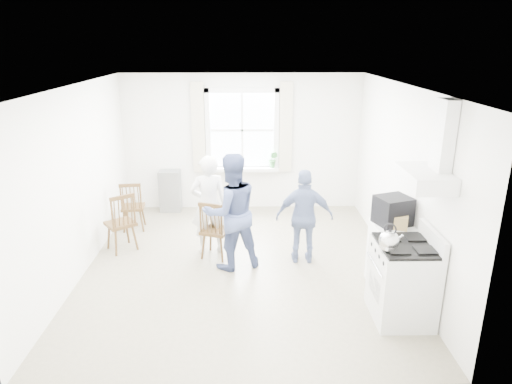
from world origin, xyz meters
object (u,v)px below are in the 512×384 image
(person_left, at_px, (209,205))
(person_mid, at_px, (231,212))
(gas_stove, at_px, (403,281))
(windsor_chair_c, at_px, (122,217))
(person_right, at_px, (305,217))
(stereo_stack, at_px, (393,210))
(windsor_chair_b, at_px, (213,224))
(low_cabinet, at_px, (391,256))
(windsor_chair_a, at_px, (132,202))

(person_left, relative_size, person_mid, 0.91)
(gas_stove, relative_size, windsor_chair_c, 1.17)
(gas_stove, relative_size, person_right, 0.79)
(stereo_stack, height_order, windsor_chair_b, stereo_stack)
(stereo_stack, relative_size, person_left, 0.33)
(windsor_chair_b, xyz_separation_m, windsor_chair_c, (-1.41, 0.29, 0.02))
(low_cabinet, xyz_separation_m, person_mid, (-2.12, 0.63, 0.40))
(stereo_stack, xyz_separation_m, person_mid, (-2.10, 0.59, -0.23))
(gas_stove, relative_size, windsor_chair_b, 1.21)
(gas_stove, distance_m, windsor_chair_b, 2.82)
(person_left, height_order, person_mid, person_mid)
(windsor_chair_c, bearing_deg, stereo_stack, -16.33)
(windsor_chair_c, bearing_deg, windsor_chair_b, -11.44)
(low_cabinet, height_order, windsor_chair_c, windsor_chair_c)
(person_mid, bearing_deg, windsor_chair_b, -59.99)
(person_right, bearing_deg, windsor_chair_c, -5.49)
(low_cabinet, xyz_separation_m, windsor_chair_b, (-2.41, 0.87, 0.11))
(stereo_stack, bearing_deg, windsor_chair_b, 160.89)
(windsor_chair_a, bearing_deg, gas_stove, -35.11)
(windsor_chair_a, bearing_deg, person_right, -23.02)
(low_cabinet, relative_size, person_left, 0.58)
(windsor_chair_c, xyz_separation_m, person_left, (1.34, -0.01, 0.19))
(person_left, bearing_deg, windsor_chair_b, 92.62)
(stereo_stack, bearing_deg, person_left, 155.81)
(windsor_chair_a, relative_size, person_mid, 0.52)
(person_right, bearing_deg, stereo_stack, 147.01)
(windsor_chair_c, distance_m, person_mid, 1.80)
(windsor_chair_b, distance_m, person_mid, 0.47)
(windsor_chair_a, relative_size, windsor_chair_c, 0.93)
(windsor_chair_c, bearing_deg, person_mid, -17.06)
(low_cabinet, height_order, stereo_stack, stereo_stack)
(stereo_stack, bearing_deg, low_cabinet, -68.22)
(windsor_chair_b, bearing_deg, person_mid, -39.26)
(windsor_chair_c, relative_size, person_right, 0.67)
(person_left, distance_m, person_right, 1.48)
(gas_stove, bearing_deg, stereo_stack, 85.87)
(person_left, bearing_deg, person_right, 153.29)
(windsor_chair_a, relative_size, person_right, 0.62)
(gas_stove, height_order, windsor_chair_a, gas_stove)
(windsor_chair_b, relative_size, windsor_chair_c, 0.96)
(gas_stove, distance_m, person_right, 1.79)
(stereo_stack, distance_m, windsor_chair_a, 4.34)
(gas_stove, relative_size, stereo_stack, 2.20)
(low_cabinet, xyz_separation_m, person_left, (-2.48, 1.15, 0.33))
(gas_stove, xyz_separation_m, stereo_stack, (0.05, 0.74, 0.60))
(stereo_stack, xyz_separation_m, windsor_chair_a, (-3.85, 1.93, -0.54))
(gas_stove, height_order, person_mid, person_mid)
(low_cabinet, bearing_deg, windsor_chair_c, 163.18)
(windsor_chair_c, bearing_deg, person_right, -7.80)
(low_cabinet, height_order, windsor_chair_a, low_cabinet)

